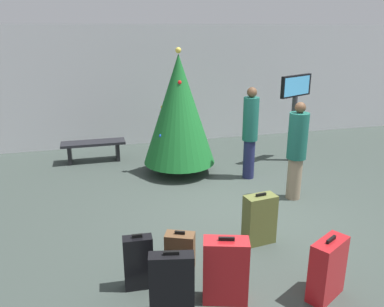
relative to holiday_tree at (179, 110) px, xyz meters
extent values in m
plane|color=#38423D|center=(0.70, -2.18, -1.38)|extent=(16.00, 16.00, 0.00)
cube|color=silver|center=(0.70, 2.52, 0.16)|extent=(16.00, 0.20, 3.09)
cylinder|color=#4C3319|center=(0.00, 0.00, -1.26)|extent=(0.12, 0.12, 0.25)
cone|color=#196628|center=(0.00, 0.00, 0.00)|extent=(1.51, 1.51, 2.27)
sphere|color=#F2D84C|center=(0.00, 0.00, 1.20)|extent=(0.12, 0.12, 0.12)
sphere|color=yellow|center=(-0.31, 0.14, 0.04)|extent=(0.08, 0.08, 0.08)
sphere|color=blue|center=(-0.44, -0.25, -0.46)|extent=(0.08, 0.08, 0.08)
sphere|color=red|center=(-0.02, -0.17, 0.59)|extent=(0.08, 0.08, 0.08)
sphere|color=blue|center=(-0.20, 0.31, -0.05)|extent=(0.08, 0.08, 0.08)
cylinder|color=#333338|center=(2.73, 0.12, -0.62)|extent=(0.12, 0.12, 1.52)
cube|color=black|center=(2.73, 0.12, 0.38)|extent=(0.95, 0.51, 0.48)
cube|color=#4CB2F2|center=(2.73, 0.07, 0.38)|extent=(0.83, 0.40, 0.41)
cube|color=black|center=(-1.77, 1.23, -0.93)|extent=(1.45, 0.44, 0.06)
cube|color=black|center=(-2.31, 1.23, -1.17)|extent=(0.08, 0.35, 0.42)
cube|color=black|center=(-1.23, 1.23, -1.17)|extent=(0.08, 0.35, 0.42)
cylinder|color=gray|center=(1.72, -1.84, -0.99)|extent=(0.26, 0.26, 0.77)
cylinder|color=#19594C|center=(1.72, -1.84, -0.19)|extent=(0.49, 0.49, 0.83)
sphere|color=brown|center=(1.72, -1.84, 0.31)|extent=(0.19, 0.19, 0.19)
cylinder|color=#1E234C|center=(1.32, -0.67, -0.97)|extent=(0.24, 0.24, 0.82)
cylinder|color=#19594C|center=(1.32, -0.67, -0.12)|extent=(0.36, 0.36, 0.87)
sphere|color=brown|center=(1.32, -0.67, 0.41)|extent=(0.20, 0.20, 0.20)
cube|color=black|center=(-1.37, -3.70, -1.04)|extent=(0.35, 0.18, 0.68)
cube|color=black|center=(-1.37, -3.70, -0.68)|extent=(0.12, 0.04, 0.04)
cube|color=brown|center=(-0.80, -3.46, -1.13)|extent=(0.42, 0.34, 0.50)
cube|color=black|center=(-0.80, -3.46, -0.86)|extent=(0.13, 0.08, 0.04)
cube|color=#B2191E|center=(0.70, -4.44, -1.02)|extent=(0.55, 0.45, 0.73)
cube|color=black|center=(0.70, -4.44, -0.63)|extent=(0.17, 0.11, 0.04)
cube|color=#59602D|center=(0.46, -3.12, -1.01)|extent=(0.48, 0.29, 0.74)
cube|color=black|center=(0.46, -3.12, -0.62)|extent=(0.16, 0.05, 0.04)
cube|color=black|center=(-1.08, -4.26, -1.01)|extent=(0.51, 0.27, 0.74)
cube|color=black|center=(-1.08, -4.26, -0.62)|extent=(0.17, 0.06, 0.04)
cube|color=#B2191E|center=(-0.45, -4.19, -0.99)|extent=(0.56, 0.39, 0.77)
cube|color=black|center=(-0.45, -4.19, -0.59)|extent=(0.18, 0.08, 0.04)
camera|label=1|loc=(-1.78, -7.73, 1.62)|focal=36.37mm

